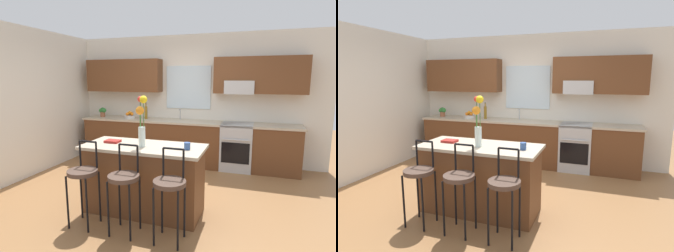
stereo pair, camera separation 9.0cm
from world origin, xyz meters
The scene contains 16 objects.
ground_plane centered at (0.00, 0.00, 0.00)m, with size 14.00×14.00×0.00m, color olive.
wall_left centered at (-2.56, 0.30, 1.35)m, with size 0.12×4.60×2.70m, color silver.
back_wall_assembly centered at (0.02, 1.98, 1.51)m, with size 5.60×0.50×2.70m.
counter_run centered at (0.00, 1.70, 0.47)m, with size 4.56×0.64×0.92m.
sink_faucet centered at (-0.14, 1.84, 1.06)m, with size 0.02×0.13×0.23m.
oven_range centered at (1.08, 1.68, 0.46)m, with size 0.60×0.64×0.92m.
kitchen_island centered at (0.04, -0.53, 0.46)m, with size 1.62×0.72×0.92m.
bar_stool_near centered at (-0.51, -1.10, 0.64)m, with size 0.36×0.36×1.04m.
bar_stool_middle centered at (0.04, -1.10, 0.64)m, with size 0.36×0.36×1.04m.
bar_stool_far centered at (0.59, -1.10, 0.64)m, with size 0.36×0.36×1.04m.
flower_vase centered at (0.04, -0.60, 1.28)m, with size 0.14×0.14×0.66m.
mug_ceramic centered at (0.64, -0.56, 0.97)m, with size 0.08×0.08×0.09m, color #33518C.
cookbook centered at (-0.44, -0.51, 0.94)m, with size 0.20×0.15×0.03m, color maroon.
fruit_bowl_oranges centered at (-1.26, 1.70, 0.97)m, with size 0.24×0.24×0.16m.
bottle_olive_oil centered at (-0.87, 1.70, 1.07)m, with size 0.06×0.06×0.36m.
potted_plant_small centered at (-1.95, 1.70, 1.04)m, with size 0.19×0.13×0.21m.
Camera 2 is at (1.54, -3.75, 1.79)m, focal length 29.35 mm.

